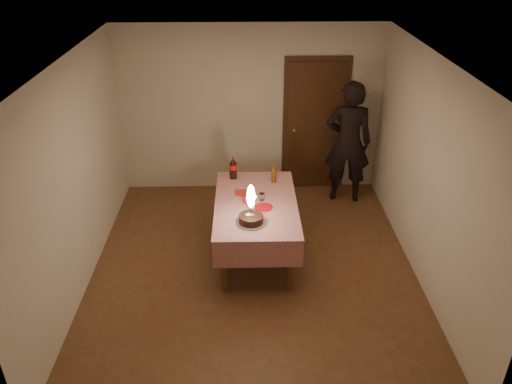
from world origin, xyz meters
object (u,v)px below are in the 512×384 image
(birthday_cake, at_px, (251,214))
(photographer, at_px, (348,142))
(red_plate, at_px, (264,207))
(red_cup, at_px, (246,199))
(amber_bottle_right, at_px, (274,174))
(dining_table, at_px, (256,210))
(cola_bottle, at_px, (233,168))
(clear_cup, at_px, (262,197))

(birthday_cake, height_order, photographer, photographer)
(birthday_cake, xyz_separation_m, red_plate, (0.16, 0.33, -0.11))
(red_cup, xyz_separation_m, amber_bottle_right, (0.37, 0.55, 0.07))
(dining_table, relative_size, red_plate, 7.82)
(amber_bottle_right, bearing_deg, red_plate, -102.89)
(dining_table, distance_m, cola_bottle, 0.78)
(birthday_cake, relative_size, photographer, 0.26)
(amber_bottle_right, relative_size, photographer, 0.14)
(dining_table, relative_size, red_cup, 17.20)
(red_cup, xyz_separation_m, photographer, (1.53, 1.47, 0.12))
(dining_table, distance_m, photographer, 2.06)
(dining_table, height_order, cola_bottle, cola_bottle)
(birthday_cake, height_order, amber_bottle_right, birthday_cake)
(photographer, bearing_deg, cola_bottle, -154.99)
(clear_cup, xyz_separation_m, amber_bottle_right, (0.18, 0.49, 0.07))
(red_cup, xyz_separation_m, clear_cup, (0.19, 0.07, -0.01))
(birthday_cake, distance_m, amber_bottle_right, 1.06)
(dining_table, height_order, birthday_cake, birthday_cake)
(birthday_cake, bearing_deg, cola_bottle, 101.10)
(clear_cup, relative_size, amber_bottle_right, 0.35)
(dining_table, distance_m, amber_bottle_right, 0.64)
(cola_bottle, bearing_deg, dining_table, -66.87)
(dining_table, bearing_deg, amber_bottle_right, 65.56)
(red_cup, bearing_deg, red_plate, -29.87)
(red_plate, xyz_separation_m, amber_bottle_right, (0.15, 0.67, 0.11))
(cola_bottle, bearing_deg, red_plate, -64.26)
(cola_bottle, xyz_separation_m, amber_bottle_right, (0.54, -0.13, -0.03))
(red_cup, relative_size, clear_cup, 1.11)
(clear_cup, height_order, amber_bottle_right, amber_bottle_right)
(cola_bottle, xyz_separation_m, photographer, (1.70, 0.79, 0.02))
(red_plate, distance_m, red_cup, 0.25)
(dining_table, distance_m, clear_cup, 0.18)
(red_cup, bearing_deg, photographer, 43.87)
(dining_table, xyz_separation_m, red_cup, (-0.12, 0.00, 0.15))
(birthday_cake, xyz_separation_m, cola_bottle, (-0.22, 1.13, 0.04))
(cola_bottle, bearing_deg, red_cup, -75.81)
(clear_cup, bearing_deg, birthday_cake, -105.12)
(amber_bottle_right, bearing_deg, birthday_cake, -107.48)
(red_plate, distance_m, cola_bottle, 0.90)
(red_cup, height_order, amber_bottle_right, amber_bottle_right)
(amber_bottle_right, xyz_separation_m, photographer, (1.16, 0.92, 0.05))
(birthday_cake, relative_size, amber_bottle_right, 1.91)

